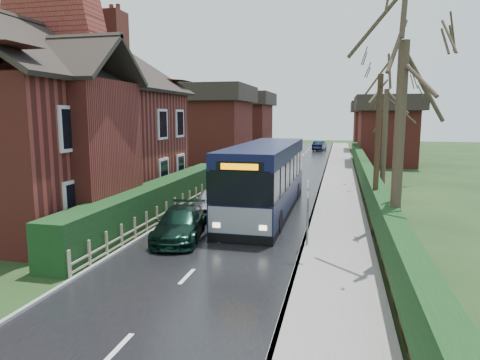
% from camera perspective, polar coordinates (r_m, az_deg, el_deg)
% --- Properties ---
extents(ground, '(140.00, 140.00, 0.00)m').
position_cam_1_polar(ground, '(14.63, -4.35, -10.00)').
color(ground, '#2D461E').
rests_on(ground, ground).
extents(road, '(6.00, 100.00, 0.02)m').
position_cam_1_polar(road, '(24.05, 2.82, -2.56)').
color(road, black).
rests_on(road, ground).
extents(pavement, '(2.50, 100.00, 0.14)m').
position_cam_1_polar(pavement, '(23.67, 13.01, -2.81)').
color(pavement, slate).
rests_on(pavement, ground).
extents(kerb_right, '(0.12, 100.00, 0.14)m').
position_cam_1_polar(kerb_right, '(23.69, 10.10, -2.71)').
color(kerb_right, gray).
rests_on(kerb_right, ground).
extents(kerb_left, '(0.12, 100.00, 0.10)m').
position_cam_1_polar(kerb_left, '(24.76, -4.14, -2.16)').
color(kerb_left, gray).
rests_on(kerb_left, ground).
extents(front_hedge, '(1.20, 16.00, 1.60)m').
position_cam_1_polar(front_hedge, '(20.31, -10.66, -2.51)').
color(front_hedge, black).
rests_on(front_hedge, ground).
extents(picket_fence, '(0.10, 16.00, 0.90)m').
position_cam_1_polar(picket_fence, '(20.09, -8.67, -3.60)').
color(picket_fence, gray).
rests_on(picket_fence, ground).
extents(right_wall_hedge, '(0.60, 50.00, 1.80)m').
position_cam_1_polar(right_wall_hedge, '(23.55, 16.86, -0.67)').
color(right_wall_hedge, maroon).
rests_on(right_wall_hedge, ground).
extents(brick_house, '(9.30, 14.60, 10.30)m').
position_cam_1_polar(brick_house, '(22.17, -22.77, 7.20)').
color(brick_house, maroon).
rests_on(brick_house, ground).
extents(bus, '(2.55, 10.93, 3.31)m').
position_cam_1_polar(bus, '(20.53, 3.45, 0.13)').
color(bus, black).
rests_on(bus, ground).
extents(car_silver, '(1.58, 3.91, 1.33)m').
position_cam_1_polar(car_silver, '(20.26, -3.49, -2.78)').
color(car_silver, silver).
rests_on(car_silver, ground).
extents(car_green, '(2.33, 4.29, 1.18)m').
position_cam_1_polar(car_green, '(16.45, -8.01, -5.81)').
color(car_green, black).
rests_on(car_green, ground).
extents(car_distant, '(1.86, 4.05, 1.29)m').
position_cam_1_polar(car_distant, '(58.45, 10.56, 4.51)').
color(car_distant, black).
rests_on(car_distant, ground).
extents(bus_stop_sign, '(0.07, 0.38, 2.50)m').
position_cam_1_polar(bus_stop_sign, '(15.08, 9.06, -3.03)').
color(bus_stop_sign, slate).
rests_on(bus_stop_sign, ground).
extents(telegraph_pole, '(0.21, 0.80, 6.21)m').
position_cam_1_polar(telegraph_pole, '(17.34, 17.81, 3.16)').
color(telegraph_pole, black).
rests_on(telegraph_pole, ground).
extents(tree_right_near, '(4.57, 4.57, 9.86)m').
position_cam_1_polar(tree_right_near, '(14.46, 21.20, 18.83)').
color(tree_right_near, '#382D21').
rests_on(tree_right_near, ground).
extents(tree_right_far, '(4.73, 4.73, 9.13)m').
position_cam_1_polar(tree_right_far, '(30.40, 19.05, 12.21)').
color(tree_right_far, '#3B2F22').
rests_on(tree_right_far, ground).
extents(tree_house_side, '(4.19, 4.19, 9.52)m').
position_cam_1_polar(tree_house_side, '(30.74, -22.64, 12.52)').
color(tree_house_side, '#372820').
rests_on(tree_house_side, ground).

